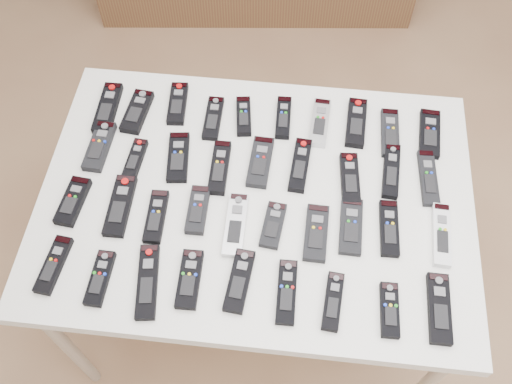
# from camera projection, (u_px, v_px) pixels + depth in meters

# --- Properties ---
(ground) EXTENTS (4.00, 4.00, 0.00)m
(ground) POSITION_uv_depth(u_px,v_px,m) (290.00, 309.00, 2.28)
(ground) COLOR #8D6348
(ground) RESTS_ON ground
(table) EXTENTS (1.25, 0.88, 0.78)m
(table) POSITION_uv_depth(u_px,v_px,m) (256.00, 206.00, 1.69)
(table) COLOR white
(table) RESTS_ON ground
(remote_0) EXTENTS (0.06, 0.20, 0.02)m
(remote_0) POSITION_uv_depth(u_px,v_px,m) (108.00, 108.00, 1.80)
(remote_0) COLOR black
(remote_0) RESTS_ON table
(remote_1) EXTENTS (0.08, 0.17, 0.02)m
(remote_1) POSITION_uv_depth(u_px,v_px,m) (137.00, 112.00, 1.80)
(remote_1) COLOR black
(remote_1) RESTS_ON table
(remote_2) EXTENTS (0.07, 0.17, 0.02)m
(remote_2) POSITION_uv_depth(u_px,v_px,m) (178.00, 104.00, 1.82)
(remote_2) COLOR black
(remote_2) RESTS_ON table
(remote_3) EXTENTS (0.05, 0.16, 0.02)m
(remote_3) POSITION_uv_depth(u_px,v_px,m) (213.00, 118.00, 1.78)
(remote_3) COLOR black
(remote_3) RESTS_ON table
(remote_4) EXTENTS (0.06, 0.15, 0.02)m
(remote_4) POSITION_uv_depth(u_px,v_px,m) (244.00, 116.00, 1.79)
(remote_4) COLOR black
(remote_4) RESTS_ON table
(remote_5) EXTENTS (0.05, 0.16, 0.02)m
(remote_5) POSITION_uv_depth(u_px,v_px,m) (283.00, 118.00, 1.78)
(remote_5) COLOR black
(remote_5) RESTS_ON table
(remote_6) EXTENTS (0.06, 0.18, 0.02)m
(remote_6) POSITION_uv_depth(u_px,v_px,m) (320.00, 123.00, 1.77)
(remote_6) COLOR #B7B7BC
(remote_6) RESTS_ON table
(remote_7) EXTENTS (0.07, 0.18, 0.02)m
(remote_7) POSITION_uv_depth(u_px,v_px,m) (356.00, 123.00, 1.77)
(remote_7) COLOR black
(remote_7) RESTS_ON table
(remote_8) EXTENTS (0.05, 0.18, 0.02)m
(remote_8) POSITION_uv_depth(u_px,v_px,m) (390.00, 133.00, 1.75)
(remote_8) COLOR black
(remote_8) RESTS_ON table
(remote_9) EXTENTS (0.07, 0.18, 0.02)m
(remote_9) POSITION_uv_depth(u_px,v_px,m) (430.00, 134.00, 1.75)
(remote_9) COLOR black
(remote_9) RESTS_ON table
(remote_10) EXTENTS (0.06, 0.18, 0.02)m
(remote_10) POSITION_uv_depth(u_px,v_px,m) (99.00, 146.00, 1.72)
(remote_10) COLOR black
(remote_10) RESTS_ON table
(remote_11) EXTENTS (0.05, 0.14, 0.02)m
(remote_11) POSITION_uv_depth(u_px,v_px,m) (135.00, 159.00, 1.70)
(remote_11) COLOR black
(remote_11) RESTS_ON table
(remote_12) EXTENTS (0.08, 0.18, 0.02)m
(remote_12) POSITION_uv_depth(u_px,v_px,m) (178.00, 157.00, 1.70)
(remote_12) COLOR black
(remote_12) RESTS_ON table
(remote_13) EXTENTS (0.05, 0.18, 0.02)m
(remote_13) POSITION_uv_depth(u_px,v_px,m) (220.00, 168.00, 1.68)
(remote_13) COLOR black
(remote_13) RESTS_ON table
(remote_14) EXTENTS (0.07, 0.18, 0.02)m
(remote_14) POSITION_uv_depth(u_px,v_px,m) (260.00, 162.00, 1.69)
(remote_14) COLOR black
(remote_14) RESTS_ON table
(remote_15) EXTENTS (0.06, 0.19, 0.02)m
(remote_15) POSITION_uv_depth(u_px,v_px,m) (300.00, 165.00, 1.69)
(remote_15) COLOR black
(remote_15) RESTS_ON table
(remote_16) EXTENTS (0.06, 0.18, 0.02)m
(remote_16) POSITION_uv_depth(u_px,v_px,m) (350.00, 179.00, 1.66)
(remote_16) COLOR black
(remote_16) RESTS_ON table
(remote_17) EXTENTS (0.06, 0.19, 0.02)m
(remote_17) POSITION_uv_depth(u_px,v_px,m) (391.00, 171.00, 1.68)
(remote_17) COLOR black
(remote_17) RESTS_ON table
(remote_18) EXTENTS (0.06, 0.19, 0.02)m
(remote_18) POSITION_uv_depth(u_px,v_px,m) (428.00, 178.00, 1.67)
(remote_18) COLOR black
(remote_18) RESTS_ON table
(remote_19) EXTENTS (0.07, 0.16, 0.02)m
(remote_19) POSITION_uv_depth(u_px,v_px,m) (73.00, 201.00, 1.62)
(remote_19) COLOR black
(remote_19) RESTS_ON table
(remote_20) EXTENTS (0.06, 0.20, 0.02)m
(remote_20) POSITION_uv_depth(u_px,v_px,m) (120.00, 206.00, 1.61)
(remote_20) COLOR black
(remote_20) RESTS_ON table
(remote_21) EXTENTS (0.05, 0.17, 0.02)m
(remote_21) POSITION_uv_depth(u_px,v_px,m) (156.00, 216.00, 1.60)
(remote_21) COLOR black
(remote_21) RESTS_ON table
(remote_22) EXTENTS (0.05, 0.15, 0.02)m
(remote_22) POSITION_uv_depth(u_px,v_px,m) (198.00, 210.00, 1.61)
(remote_22) COLOR black
(remote_22) RESTS_ON table
(remote_23) EXTENTS (0.06, 0.19, 0.02)m
(remote_23) POSITION_uv_depth(u_px,v_px,m) (236.00, 225.00, 1.58)
(remote_23) COLOR #B7B7BC
(remote_23) RESTS_ON table
(remote_24) EXTENTS (0.07, 0.14, 0.02)m
(remote_24) POSITION_uv_depth(u_px,v_px,m) (273.00, 225.00, 1.58)
(remote_24) COLOR black
(remote_24) RESTS_ON table
(remote_25) EXTENTS (0.07, 0.17, 0.02)m
(remote_25) POSITION_uv_depth(u_px,v_px,m) (316.00, 233.00, 1.57)
(remote_25) COLOR black
(remote_25) RESTS_ON table
(remote_26) EXTENTS (0.06, 0.17, 0.02)m
(remote_26) POSITION_uv_depth(u_px,v_px,m) (351.00, 227.00, 1.58)
(remote_26) COLOR black
(remote_26) RESTS_ON table
(remote_27) EXTENTS (0.05, 0.17, 0.02)m
(remote_27) POSITION_uv_depth(u_px,v_px,m) (389.00, 228.00, 1.58)
(remote_27) COLOR black
(remote_27) RESTS_ON table
(remote_28) EXTENTS (0.05, 0.19, 0.02)m
(remote_28) POSITION_uv_depth(u_px,v_px,m) (441.00, 235.00, 1.57)
(remote_28) COLOR silver
(remote_28) RESTS_ON table
(remote_29) EXTENTS (0.06, 0.17, 0.02)m
(remote_29) POSITION_uv_depth(u_px,v_px,m) (54.00, 265.00, 1.52)
(remote_29) COLOR black
(remote_29) RESTS_ON table
(remote_30) EXTENTS (0.05, 0.15, 0.02)m
(remote_30) POSITION_uv_depth(u_px,v_px,m) (100.00, 278.00, 1.50)
(remote_30) COLOR black
(remote_30) RESTS_ON table
(remote_31) EXTENTS (0.08, 0.21, 0.02)m
(remote_31) POSITION_uv_depth(u_px,v_px,m) (148.00, 281.00, 1.49)
(remote_31) COLOR black
(remote_31) RESTS_ON table
(remote_32) EXTENTS (0.06, 0.16, 0.02)m
(remote_32) POSITION_uv_depth(u_px,v_px,m) (189.00, 279.00, 1.49)
(remote_32) COLOR black
(remote_32) RESTS_ON table
(remote_33) EXTENTS (0.07, 0.18, 0.02)m
(remote_33) POSITION_uv_depth(u_px,v_px,m) (239.00, 281.00, 1.49)
(remote_33) COLOR black
(remote_33) RESTS_ON table
(remote_34) EXTENTS (0.05, 0.18, 0.02)m
(remote_34) POSITION_uv_depth(u_px,v_px,m) (287.00, 292.00, 1.48)
(remote_34) COLOR black
(remote_34) RESTS_ON table
(remote_35) EXTENTS (0.05, 0.16, 0.02)m
(remote_35) POSITION_uv_depth(u_px,v_px,m) (333.00, 301.00, 1.46)
(remote_35) COLOR black
(remote_35) RESTS_ON table
(remote_36) EXTENTS (0.05, 0.15, 0.02)m
(remote_36) POSITION_uv_depth(u_px,v_px,m) (390.00, 310.00, 1.45)
(remote_36) COLOR black
(remote_36) RESTS_ON table
(remote_37) EXTENTS (0.06, 0.19, 0.02)m
(remote_37) POSITION_uv_depth(u_px,v_px,m) (439.00, 308.00, 1.45)
(remote_37) COLOR black
(remote_37) RESTS_ON table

